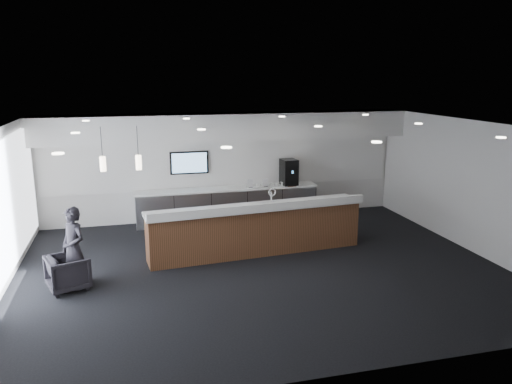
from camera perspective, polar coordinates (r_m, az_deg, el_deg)
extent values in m
plane|color=black|center=(10.69, 0.60, -8.69)|extent=(10.00, 10.00, 0.00)
cube|color=black|center=(9.96, 0.65, 7.52)|extent=(10.00, 8.00, 0.02)
cube|color=silver|center=(14.04, -3.61, 3.00)|extent=(10.00, 0.02, 3.00)
cube|color=silver|center=(12.46, 23.43, 0.60)|extent=(0.02, 8.00, 3.00)
cube|color=silver|center=(13.44, -3.31, 7.50)|extent=(10.00, 0.90, 0.70)
cube|color=silver|center=(13.99, -3.59, 3.38)|extent=(9.80, 0.06, 1.40)
cube|color=gray|center=(13.92, -3.27, -1.51)|extent=(5.00, 0.60, 0.90)
cube|color=white|center=(13.81, -3.29, 0.40)|extent=(5.06, 0.66, 0.05)
cylinder|color=white|center=(13.38, -11.44, -2.18)|extent=(0.60, 0.02, 0.02)
cylinder|color=white|center=(13.46, -7.19, -1.92)|extent=(0.60, 0.02, 0.02)
cylinder|color=white|center=(13.61, -3.01, -1.66)|extent=(0.60, 0.02, 0.02)
cylinder|color=white|center=(13.83, 1.06, -1.40)|extent=(0.60, 0.02, 0.02)
cylinder|color=white|center=(14.12, 4.97, -1.14)|extent=(0.60, 0.02, 0.02)
cube|color=black|center=(13.78, -7.64, 3.35)|extent=(1.05, 0.07, 0.62)
cube|color=#3076C2|center=(13.74, -7.62, 3.32)|extent=(0.95, 0.01, 0.54)
cylinder|color=#FFE9C6|center=(10.52, -13.27, 3.35)|extent=(0.12, 0.12, 0.30)
cylinder|color=#FFE9C6|center=(10.54, -17.08, 3.13)|extent=(0.12, 0.12, 0.30)
cube|color=#492F18|center=(11.41, 0.02, -4.45)|extent=(4.96, 1.13, 1.05)
cube|color=white|center=(11.26, 0.02, -1.75)|extent=(5.05, 1.22, 0.06)
cube|color=white|center=(10.88, 0.70, -1.79)|extent=(4.99, 0.57, 0.18)
cylinder|color=white|center=(11.44, 1.77, -0.63)|extent=(0.04, 0.04, 0.28)
torus|color=white|center=(11.35, 1.86, -0.02)|extent=(0.19, 0.05, 0.19)
cube|color=black|center=(14.14, 3.77, 2.30)|extent=(0.45, 0.50, 0.73)
cube|color=white|center=(13.98, 4.07, 0.69)|extent=(0.26, 0.12, 0.02)
cube|color=silver|center=(13.78, -0.70, 0.99)|extent=(0.17, 0.06, 0.23)
cube|color=silver|center=(13.90, 1.10, 1.07)|extent=(0.17, 0.05, 0.22)
imported|color=black|center=(10.24, -20.67, -8.58)|extent=(0.94, 0.92, 0.67)
imported|color=black|center=(10.11, -20.10, -6.05)|extent=(0.66, 0.69, 1.59)
imported|color=white|center=(14.11, 3.02, 0.98)|extent=(0.10, 0.10, 0.10)
imported|color=white|center=(14.07, 2.47, 0.95)|extent=(0.14, 0.14, 0.10)
imported|color=white|center=(14.03, 1.93, 0.92)|extent=(0.13, 0.13, 0.10)
imported|color=white|center=(13.99, 1.38, 0.89)|extent=(0.13, 0.13, 0.10)
imported|color=white|center=(13.96, 0.82, 0.86)|extent=(0.14, 0.14, 0.10)
imported|color=white|center=(13.92, 0.27, 0.83)|extent=(0.11, 0.11, 0.10)
imported|color=white|center=(13.89, -0.29, 0.80)|extent=(0.14, 0.14, 0.10)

